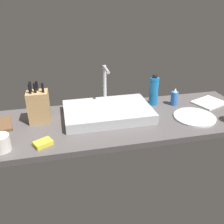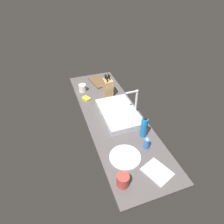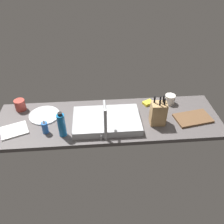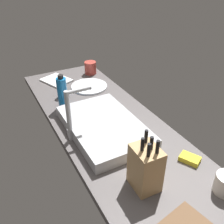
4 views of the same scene
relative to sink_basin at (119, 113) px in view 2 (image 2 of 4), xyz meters
The scene contains 12 objects.
countertop_slab 7.59cm from the sink_basin, 109.48° to the right, with size 187.54×57.06×3.50cm, color #514C4C.
sink_basin is the anchor object (origin of this frame).
faucet 21.30cm from the sink_basin, 83.13° to the left, with size 5.50×13.58×27.79cm.
knife_block 41.93cm from the sink_basin, behind, with size 12.53×10.34×24.99cm.
cutting_board 72.55cm from the sink_basin, behind, with size 29.69×17.83×1.80cm, color brown.
soap_bottle 48.90cm from the sink_basin, ahead, with size 4.85×4.85×12.38cm.
water_bottle 36.84cm from the sink_basin, 17.05° to the left, with size 6.00×6.00×21.58cm.
dinner_plate 54.48cm from the sink_basin, 15.49° to the right, with size 25.70×25.70×1.20cm, color white.
dish_towel 73.73cm from the sink_basin, ahead, with size 20.32×16.28×1.20cm, color white.
coffee_mug 64.00cm from the sink_basin, 157.53° to the right, with size 9.16×9.16×8.33cm, color silver.
ceramic_cup 78.38cm from the sink_basin, 18.88° to the right, with size 9.11×9.11×9.72cm, color #B23D33.
dish_sponge 46.34cm from the sink_basin, 147.91° to the right, with size 9.00×6.00×2.40cm, color yellow.
Camera 2 is at (147.17, -53.01, 131.35)cm, focal length 31.35 mm.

